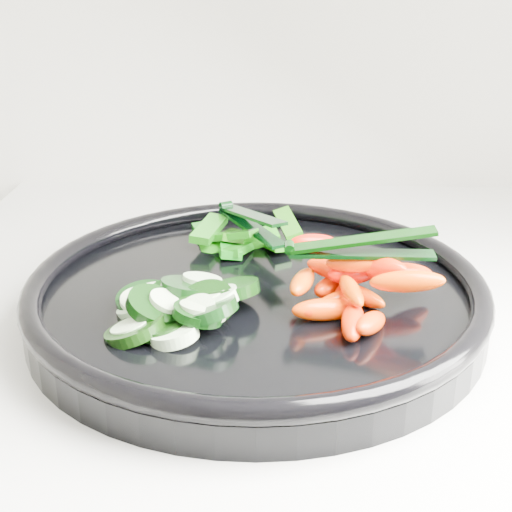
{
  "coord_description": "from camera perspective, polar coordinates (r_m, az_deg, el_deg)",
  "views": [
    {
      "loc": [
        -0.67,
        1.1,
        1.21
      ],
      "look_at": [
        -0.69,
        1.63,
        0.99
      ],
      "focal_mm": 50.0,
      "sensor_mm": 36.0,
      "label": 1
    }
  ],
  "objects": [
    {
      "name": "tong_carrot",
      "position": [
        0.54,
        8.11,
        0.72
      ],
      "size": [
        0.11,
        0.02,
        0.02
      ],
      "color": "black",
      "rests_on": "carrot_pile"
    },
    {
      "name": "cucumber_pile",
      "position": [
        0.54,
        -6.26,
        -3.85
      ],
      "size": [
        0.13,
        0.12,
        0.04
      ],
      "color": "black",
      "rests_on": "veggie_tray"
    },
    {
      "name": "carrot_pile",
      "position": [
        0.55,
        7.84,
        -2.45
      ],
      "size": [
        0.13,
        0.12,
        0.05
      ],
      "color": "#E24A00",
      "rests_on": "veggie_tray"
    },
    {
      "name": "pepper_pile",
      "position": [
        0.67,
        -1.5,
        1.45
      ],
      "size": [
        0.11,
        0.09,
        0.04
      ],
      "color": "#09610D",
      "rests_on": "veggie_tray"
    },
    {
      "name": "tong_pepper",
      "position": [
        0.66,
        -0.53,
        2.89
      ],
      "size": [
        0.07,
        0.11,
        0.02
      ],
      "color": "black",
      "rests_on": "pepper_pile"
    },
    {
      "name": "veggie_tray",
      "position": [
        0.59,
        0.0,
        -3.12
      ],
      "size": [
        0.48,
        0.48,
        0.04
      ],
      "color": "black",
      "rests_on": "counter"
    }
  ]
}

